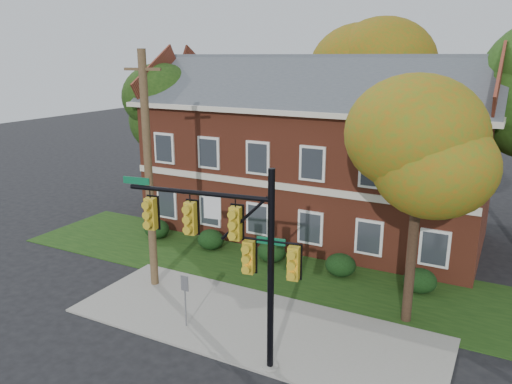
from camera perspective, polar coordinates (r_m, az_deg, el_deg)
The scene contains 15 objects.
ground at distance 18.51m, azimuth -1.93°, elevation -16.36°, with size 120.00×120.00×0.00m, color black.
sidewalk at distance 19.24m, azimuth -0.41°, elevation -14.88°, with size 14.00×5.00×0.08m, color gray.
grass_strip at distance 23.28m, azimuth 5.48°, elevation -9.37°, with size 30.00×6.00×0.04m, color #193811.
apartment_building at distance 27.84m, azimuth 6.61°, elevation 5.44°, with size 18.80×8.80×9.74m.
hedge_far_left at distance 27.98m, azimuth -11.26°, elevation -4.16°, with size 1.40×1.26×1.05m, color black.
hedge_left at distance 26.02m, azimuth -5.21°, elevation -5.43°, with size 1.40×1.26×1.05m, color black.
hedge_center at distance 24.41m, azimuth 1.77°, elevation -6.80°, with size 1.40×1.26×1.05m, color black.
hedge_right at distance 23.22m, azimuth 9.63°, elevation -8.23°, with size 1.40×1.26×1.05m, color black.
hedge_far_right at distance 22.52m, azimuth 18.23°, elevation -9.60°, with size 1.40×1.26×1.05m, color black.
tree_near_right at distance 17.98m, azimuth 18.97°, elevation 4.72°, with size 4.50×4.25×8.58m.
tree_left_rear at distance 31.50m, azimuth -11.03°, elevation 9.52°, with size 5.40×5.10×8.88m.
tree_far_rear at distance 34.53m, azimuth 13.83°, elevation 13.45°, with size 6.84×6.46×11.52m.
traffic_signal at distance 15.40m, azimuth -2.51°, elevation -6.10°, with size 5.88×1.03×6.61m.
utility_pole at distance 21.02m, azimuth -12.18°, elevation 2.18°, with size 1.54×0.45×9.99m.
sign_post at distance 18.62m, azimuth -8.12°, elevation -11.35°, with size 0.30×0.06×2.08m.
Camera 1 is at (7.85, -13.66, 9.73)m, focal length 35.00 mm.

